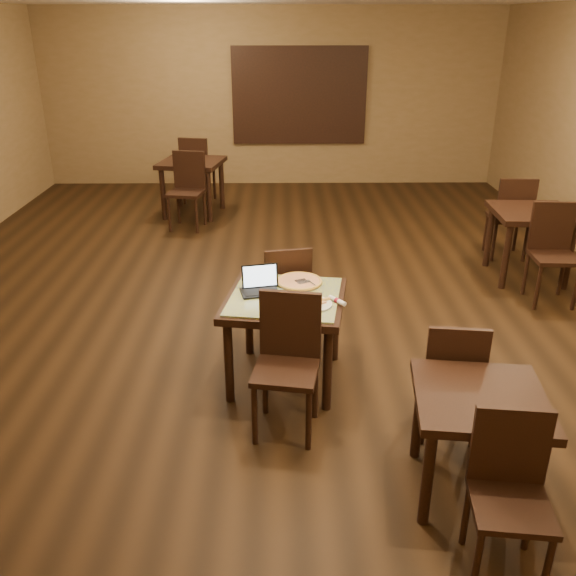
{
  "coord_description": "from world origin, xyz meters",
  "views": [
    {
      "loc": [
        0.16,
        -6.1,
        2.75
      ],
      "look_at": [
        0.22,
        -1.78,
        0.85
      ],
      "focal_mm": 38.0,
      "sensor_mm": 36.0,
      "label": 1
    }
  ],
  "objects_px": {
    "other_table_b_chair_near": "(188,185)",
    "other_table_c": "(478,412)",
    "other_table_a_chair_near": "(553,247)",
    "other_table_b_chair_far": "(196,166)",
    "tiled_table": "(285,307)",
    "laptop": "(260,285)",
    "other_table_c_chair_near": "(509,484)",
    "other_table_c_chair_far": "(452,374)",
    "pizza_pan": "(299,283)",
    "other_table_a": "(531,222)",
    "other_table_a_chair_far": "(511,213)",
    "other_table_b": "(192,170)",
    "chair_main_near": "(288,355)",
    "chair_main_far": "(286,290)"
  },
  "relations": [
    {
      "from": "other_table_c_chair_far",
      "to": "laptop",
      "type": "bearing_deg",
      "value": -26.59
    },
    {
      "from": "other_table_b_chair_near",
      "to": "other_table_c_chair_near",
      "type": "bearing_deg",
      "value": -57.13
    },
    {
      "from": "other_table_c",
      "to": "pizza_pan",
      "type": "bearing_deg",
      "value": 130.25
    },
    {
      "from": "other_table_a_chair_near",
      "to": "other_table_b",
      "type": "bearing_deg",
      "value": 145.24
    },
    {
      "from": "laptop",
      "to": "other_table_c_chair_near",
      "type": "distance_m",
      "value": 2.42
    },
    {
      "from": "chair_main_near",
      "to": "other_table_b_chair_near",
      "type": "height_order",
      "value": "other_table_b_chair_near"
    },
    {
      "from": "other_table_b",
      "to": "other_table_c_chair_near",
      "type": "height_order",
      "value": "other_table_c_chair_near"
    },
    {
      "from": "other_table_b_chair_near",
      "to": "other_table_c",
      "type": "relative_size",
      "value": 1.25
    },
    {
      "from": "other_table_a_chair_near",
      "to": "other_table_a_chair_far",
      "type": "xyz_separation_m",
      "value": [
        -0.01,
        1.21,
        0.0
      ]
    },
    {
      "from": "other_table_a",
      "to": "other_table_b",
      "type": "xyz_separation_m",
      "value": [
        -4.17,
        2.59,
        0.02
      ]
    },
    {
      "from": "other_table_b",
      "to": "other_table_c",
      "type": "relative_size",
      "value": 1.2
    },
    {
      "from": "tiled_table",
      "to": "pizza_pan",
      "type": "relative_size",
      "value": 2.95
    },
    {
      "from": "other_table_c_chair_near",
      "to": "other_table_c_chair_far",
      "type": "distance_m",
      "value": 1.08
    },
    {
      "from": "other_table_a_chair_near",
      "to": "other_table_a_chair_far",
      "type": "distance_m",
      "value": 1.21
    },
    {
      "from": "tiled_table",
      "to": "other_table_c_chair_near",
      "type": "height_order",
      "value": "other_table_c_chair_near"
    },
    {
      "from": "chair_main_near",
      "to": "other_table_c_chair_far",
      "type": "bearing_deg",
      "value": 0.6
    },
    {
      "from": "other_table_a_chair_far",
      "to": "other_table_b_chair_far",
      "type": "bearing_deg",
      "value": -29.28
    },
    {
      "from": "pizza_pan",
      "to": "laptop",
      "type": "bearing_deg",
      "value": -155.91
    },
    {
      "from": "tiled_table",
      "to": "other_table_c_chair_far",
      "type": "height_order",
      "value": "other_table_c_chair_far"
    },
    {
      "from": "chair_main_near",
      "to": "other_table_a_chair_near",
      "type": "xyz_separation_m",
      "value": [
        2.79,
        2.19,
        0.01
      ]
    },
    {
      "from": "laptop",
      "to": "other_table_a",
      "type": "xyz_separation_m",
      "value": [
        3.0,
        2.09,
        -0.15
      ]
    },
    {
      "from": "other_table_a_chair_far",
      "to": "other_table_b_chair_near",
      "type": "bearing_deg",
      "value": -15.48
    },
    {
      "from": "other_table_b_chair_far",
      "to": "tiled_table",
      "type": "bearing_deg",
      "value": 114.63
    },
    {
      "from": "tiled_table",
      "to": "other_table_a_chair_near",
      "type": "bearing_deg",
      "value": 38.45
    },
    {
      "from": "other_table_c_chair_far",
      "to": "other_table_b",
      "type": "bearing_deg",
      "value": -58.69
    },
    {
      "from": "other_table_a",
      "to": "other_table_a_chair_near",
      "type": "bearing_deg",
      "value": -86.9
    },
    {
      "from": "other_table_c_chair_near",
      "to": "tiled_table",
      "type": "bearing_deg",
      "value": 128.79
    },
    {
      "from": "other_table_a_chair_near",
      "to": "other_table_b_chair_near",
      "type": "height_order",
      "value": "other_table_b_chair_near"
    },
    {
      "from": "other_table_b",
      "to": "pizza_pan",
      "type": "bearing_deg",
      "value": -61.6
    },
    {
      "from": "other_table_a",
      "to": "pizza_pan",
      "type": "bearing_deg",
      "value": -141.35
    },
    {
      "from": "other_table_a_chair_near",
      "to": "laptop",
      "type": "bearing_deg",
      "value": -151.05
    },
    {
      "from": "chair_main_near",
      "to": "other_table_a_chair_far",
      "type": "bearing_deg",
      "value": 60.66
    },
    {
      "from": "tiled_table",
      "to": "other_table_a_chair_far",
      "type": "distance_m",
      "value": 3.96
    },
    {
      "from": "other_table_a",
      "to": "other_table_b",
      "type": "distance_m",
      "value": 4.91
    },
    {
      "from": "pizza_pan",
      "to": "other_table_c_chair_far",
      "type": "distance_m",
      "value": 1.48
    },
    {
      "from": "pizza_pan",
      "to": "other_table_a",
      "type": "bearing_deg",
      "value": 35.96
    },
    {
      "from": "other_table_a_chair_near",
      "to": "other_table_a_chair_far",
      "type": "height_order",
      "value": "same"
    },
    {
      "from": "other_table_c_chair_far",
      "to": "other_table_a_chair_near",
      "type": "bearing_deg",
      "value": -117.94
    },
    {
      "from": "laptop",
      "to": "other_table_b_chair_near",
      "type": "bearing_deg",
      "value": 93.43
    },
    {
      "from": "pizza_pan",
      "to": "other_table_b_chair_far",
      "type": "relative_size",
      "value": 0.33
    },
    {
      "from": "other_table_c_chair_far",
      "to": "pizza_pan",
      "type": "bearing_deg",
      "value": -38.33
    },
    {
      "from": "other_table_a_chair_near",
      "to": "other_table_b_chair_far",
      "type": "xyz_separation_m",
      "value": [
        -4.2,
        3.83,
        0.02
      ]
    },
    {
      "from": "other_table_c",
      "to": "other_table_a_chair_near",
      "type": "bearing_deg",
      "value": 67.51
    },
    {
      "from": "other_table_b",
      "to": "other_table_b_chair_far",
      "type": "distance_m",
      "value": 0.63
    },
    {
      "from": "other_table_a",
      "to": "other_table_a_chair_near",
      "type": "distance_m",
      "value": 0.61
    },
    {
      "from": "other_table_a",
      "to": "other_table_c_chair_near",
      "type": "height_order",
      "value": "other_table_c_chair_near"
    },
    {
      "from": "other_table_b",
      "to": "other_table_c_chair_far",
      "type": "xyz_separation_m",
      "value": [
        2.51,
        -5.58,
        -0.16
      ]
    },
    {
      "from": "chair_main_near",
      "to": "other_table_b",
      "type": "bearing_deg",
      "value": 114.33
    },
    {
      "from": "chair_main_far",
      "to": "other_table_c",
      "type": "distance_m",
      "value": 2.26
    },
    {
      "from": "other_table_c_chair_far",
      "to": "other_table_a",
      "type": "bearing_deg",
      "value": -112.04
    }
  ]
}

